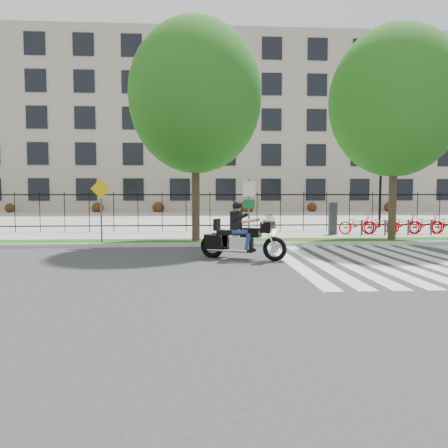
{
  "coord_description": "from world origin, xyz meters",
  "views": [
    {
      "loc": [
        -0.65,
        -12.82,
        2.06
      ],
      "look_at": [
        0.33,
        3.0,
        0.95
      ],
      "focal_mm": 35.0,
      "sensor_mm": 36.0,
      "label": 1
    }
  ],
  "objects": [
    {
      "name": "crosswalk_stripes",
      "position": [
        4.83,
        0.0,
        0.01
      ],
      "size": [
        5.7,
        8.0,
        0.01
      ],
      "primitive_type": null,
      "color": "silver",
      "rests_on": "ground"
    },
    {
      "name": "bike_share_station",
      "position": [
        10.67,
        7.2,
        0.63
      ],
      "size": [
        9.98,
        0.86,
        1.5
      ],
      "color": "#2D2D33",
      "rests_on": "sidewalk"
    },
    {
      "name": "office_building",
      "position": [
        0.0,
        44.92,
        9.97
      ],
      "size": [
        60.0,
        21.9,
        20.15
      ],
      "color": "#A99C88",
      "rests_on": "ground"
    },
    {
      "name": "plaza",
      "position": [
        0.0,
        25.0,
        0.05
      ],
      "size": [
        80.0,
        34.0,
        0.1
      ],
      "primitive_type": "cube",
      "color": "#A5A29B",
      "rests_on": "ground"
    },
    {
      "name": "sign_pole_regulatory",
      "position": [
        1.43,
        4.58,
        1.74
      ],
      "size": [
        0.5,
        0.09,
        2.5
      ],
      "color": "#59595B",
      "rests_on": "grass_verge"
    },
    {
      "name": "ground",
      "position": [
        0.0,
        0.0,
        0.0
      ],
      "size": [
        120.0,
        120.0,
        0.0
      ],
      "primitive_type": "plane",
      "color": "#313134",
      "rests_on": "ground"
    },
    {
      "name": "street_tree_2",
      "position": [
        7.51,
        4.95,
        5.85
      ],
      "size": [
        5.39,
        5.39,
        8.8
      ],
      "color": "#32241B",
      "rests_on": "grass_verge"
    },
    {
      "name": "motorcycle_rider",
      "position": [
        0.75,
        0.73,
        0.73
      ],
      "size": [
        2.65,
        1.53,
        2.19
      ],
      "color": "black",
      "rests_on": "ground"
    },
    {
      "name": "sign_pole_warning",
      "position": [
        -4.42,
        4.58,
        1.74
      ],
      "size": [
        0.78,
        0.09,
        2.49
      ],
      "color": "#59595B",
      "rests_on": "grass_verge"
    },
    {
      "name": "curb",
      "position": [
        0.0,
        4.1,
        0.07
      ],
      "size": [
        60.0,
        0.2,
        0.15
      ],
      "primitive_type": "cube",
      "color": "beige",
      "rests_on": "ground"
    },
    {
      "name": "sidewalk",
      "position": [
        0.0,
        7.45,
        0.07
      ],
      "size": [
        60.0,
        3.5,
        0.15
      ],
      "primitive_type": "cube",
      "color": "#A5A29B",
      "rests_on": "ground"
    },
    {
      "name": "iron_fence",
      "position": [
        0.0,
        9.2,
        1.15
      ],
      "size": [
        30.0,
        0.06,
        2.0
      ],
      "primitive_type": null,
      "color": "black",
      "rests_on": "sidewalk"
    },
    {
      "name": "grass_verge",
      "position": [
        0.0,
        4.95,
        0.07
      ],
      "size": [
        60.0,
        1.5,
        0.15
      ],
      "primitive_type": "cube",
      "color": "#1A5114",
      "rests_on": "ground"
    },
    {
      "name": "lamp_post_right",
      "position": [
        10.0,
        12.0,
        3.21
      ],
      "size": [
        1.06,
        0.7,
        4.25
      ],
      "color": "black",
      "rests_on": "ground"
    },
    {
      "name": "street_tree_1",
      "position": [
        -0.7,
        4.95,
        5.93
      ],
      "size": [
        5.33,
        5.33,
        8.86
      ],
      "color": "#32241B",
      "rests_on": "grass_verge"
    }
  ]
}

